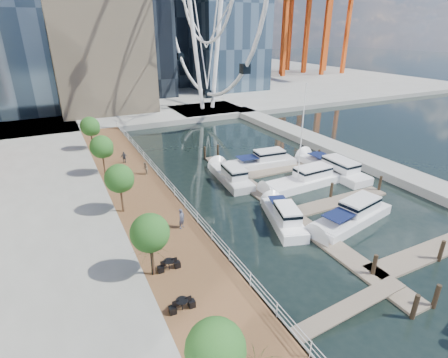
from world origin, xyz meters
name	(u,v)px	position (x,y,z in m)	size (l,w,h in m)	color
ground	(321,272)	(0.00, 0.00, 0.00)	(520.00, 520.00, 0.00)	black
boardwalk	(147,206)	(-9.00, 15.00, 0.50)	(6.00, 60.00, 1.00)	brown
seawall	(176,200)	(-6.00, 15.00, 0.50)	(0.25, 60.00, 1.00)	#595954
land_far	(102,84)	(0.00, 102.00, 0.50)	(200.00, 114.00, 1.00)	gray
breakwater	(336,150)	(20.00, 20.00, 0.50)	(4.00, 60.00, 1.00)	gray
pier	(208,111)	(14.00, 52.00, 0.50)	(14.00, 12.00, 1.00)	gray
railing	(174,191)	(-6.10, 15.00, 1.52)	(0.10, 60.00, 1.05)	white
floating_docks	(317,193)	(7.97, 9.98, 0.49)	(16.00, 34.00, 2.60)	#6D6051
port_cranes	(294,18)	(67.67, 95.67, 20.00)	(40.00, 52.00, 38.00)	#D84C14
street_trees	(119,179)	(-11.40, 14.00, 4.29)	(2.60, 42.60, 4.60)	#3F2B1C
cafe_tables	(202,326)	(-10.40, -2.00, 1.37)	(2.50, 13.70, 0.74)	black
yacht_foreground	(350,223)	(7.17, 4.30, 0.00)	(2.69, 10.05, 2.15)	silver
pedestrian_near	(182,218)	(-7.56, 8.88, 1.88)	(0.64, 0.42, 1.77)	#45495D
pedestrian_mid	(145,168)	(-7.25, 21.79, 1.75)	(0.73, 0.57, 1.51)	gray
pedestrian_far	(124,157)	(-8.59, 26.71, 1.75)	(0.87, 0.36, 1.49)	#353943
moored_yachts	(306,190)	(8.02, 11.78, 0.00)	(16.45, 33.29, 11.50)	white
cafe_seating	(216,332)	(-10.13, -3.38, 2.13)	(5.11, 14.28, 2.39)	#0F3A13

